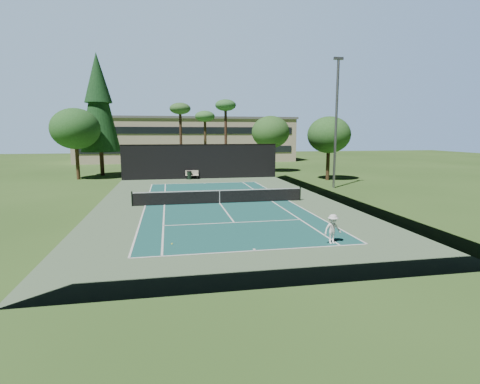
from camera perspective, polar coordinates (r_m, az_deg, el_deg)
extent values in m
plane|color=#335720|center=(28.40, -3.12, -1.73)|extent=(160.00, 160.00, 0.00)
cube|color=#587753|center=(28.40, -3.12, -1.72)|extent=(18.00, 32.00, 0.01)
cube|color=#1B5752|center=(28.40, -3.12, -1.71)|extent=(10.97, 23.77, 0.01)
cube|color=white|center=(17.03, 2.33, -8.92)|extent=(10.97, 0.10, 0.01)
cube|color=white|center=(40.07, -5.41, 1.38)|extent=(10.97, 0.10, 0.01)
cube|color=white|center=(22.21, -0.89, -4.67)|extent=(8.23, 0.10, 0.01)
cube|color=white|center=(34.66, -4.54, 0.22)|extent=(8.23, 0.10, 0.01)
cube|color=white|center=(28.21, -14.24, -2.03)|extent=(0.10, 23.77, 0.01)
cube|color=white|center=(29.62, 7.46, -1.32)|extent=(0.10, 23.77, 0.01)
cube|color=white|center=(28.16, -11.45, -1.95)|extent=(0.10, 23.77, 0.01)
cube|color=white|center=(29.22, 4.90, -1.41)|extent=(0.10, 23.77, 0.01)
cube|color=white|center=(28.40, -3.12, -1.69)|extent=(0.10, 12.80, 0.01)
cube|color=white|center=(17.17, 2.22, -8.77)|extent=(0.10, 0.30, 0.01)
cube|color=white|center=(39.92, -5.39, 1.35)|extent=(0.10, 0.30, 0.01)
cylinder|color=black|center=(28.19, -16.13, -1.02)|extent=(0.10, 0.10, 1.10)
cylinder|color=black|center=(29.83, 9.15, -0.25)|extent=(0.10, 0.10, 1.10)
cube|color=black|center=(28.31, -3.13, -0.74)|extent=(12.80, 0.02, 0.92)
cube|color=white|center=(28.24, -3.14, 0.23)|extent=(12.80, 0.04, 0.07)
cube|color=white|center=(28.31, -3.13, -0.74)|extent=(0.05, 0.03, 0.92)
cube|color=black|center=(43.94, -5.96, 4.62)|extent=(18.00, 0.04, 4.00)
cube|color=black|center=(12.66, 6.64, -5.92)|extent=(18.00, 0.04, 4.00)
cube|color=black|center=(30.62, 13.80, 2.58)|extent=(0.04, 32.00, 4.00)
cube|color=black|center=(28.35, -21.50, 1.73)|extent=(0.04, 32.00, 4.00)
cube|color=black|center=(43.84, -6.00, 7.23)|extent=(18.00, 0.06, 0.06)
imported|color=white|center=(18.51, 13.94, -5.49)|extent=(1.00, 0.69, 1.43)
sphere|color=#ECF638|center=(18.24, -10.33, -7.78)|extent=(0.08, 0.08, 0.08)
sphere|color=#E0EE36|center=(29.48, -4.97, -1.29)|extent=(0.08, 0.08, 0.08)
sphere|color=#C1D22F|center=(31.82, -2.77, -0.52)|extent=(0.06, 0.06, 0.06)
sphere|color=#CCEC35|center=(31.18, -11.88, -0.89)|extent=(0.08, 0.08, 0.08)
cube|color=beige|center=(43.69, -7.32, 2.53)|extent=(1.50, 0.45, 0.05)
cube|color=beige|center=(43.86, -7.35, 2.95)|extent=(1.50, 0.06, 0.55)
cube|color=black|center=(43.68, -8.10, 2.20)|extent=(0.06, 0.40, 0.42)
cube|color=black|center=(43.76, -6.53, 2.24)|extent=(0.06, 0.40, 0.42)
cylinder|color=black|center=(43.63, -7.74, 2.51)|extent=(0.52, 0.52, 0.90)
cylinder|color=black|center=(43.58, -7.76, 3.13)|extent=(0.56, 0.56, 0.05)
cylinder|color=#4A3020|center=(50.47, -20.30, 4.44)|extent=(0.50, 0.50, 3.60)
cone|color=#163D19|center=(50.50, -20.75, 12.60)|extent=(4.80, 4.80, 12.00)
cone|color=#143919|center=(50.81, -20.94, 15.97)|extent=(3.30, 3.30, 6.00)
cylinder|color=#3F291B|center=(51.71, -9.00, 7.72)|extent=(0.36, 0.36, 8.55)
ellipsoid|color=#34602B|center=(51.80, -9.11, 12.45)|extent=(2.80, 2.80, 1.54)
cylinder|color=#412E1C|center=(53.94, -5.31, 7.35)|extent=(0.36, 0.36, 7.65)
ellipsoid|color=#346D31|center=(53.98, -5.37, 11.41)|extent=(2.80, 2.80, 1.54)
cylinder|color=#41281C|center=(51.26, -2.18, 8.06)|extent=(0.36, 0.36, 9.00)
ellipsoid|color=#2F6930|center=(51.39, -2.21, 13.08)|extent=(2.80, 2.80, 1.54)
cylinder|color=#472B1E|center=(51.64, 4.63, 5.00)|extent=(0.40, 0.40, 3.52)
ellipsoid|color=#2B5822|center=(51.53, 4.68, 9.09)|extent=(5.12, 5.12, 4.35)
cylinder|color=#44301D|center=(43.59, 13.23, 3.94)|extent=(0.40, 0.40, 3.30)
ellipsoid|color=#285A23|center=(43.44, 13.40, 8.48)|extent=(4.80, 4.80, 4.08)
cylinder|color=#4D3521|center=(46.93, -23.51, 4.04)|extent=(0.40, 0.40, 3.74)
ellipsoid|color=#245822|center=(46.82, -23.81, 8.81)|extent=(5.44, 5.44, 4.62)
cube|color=tan|center=(73.77, -8.00, 7.84)|extent=(40.00, 12.00, 8.00)
cube|color=#59595B|center=(73.82, -8.07, 11.02)|extent=(40.50, 12.50, 0.40)
cube|color=black|center=(67.78, -7.71, 6.41)|extent=(38.00, 0.15, 1.20)
cube|color=black|center=(67.72, -7.77, 9.28)|extent=(38.00, 0.15, 1.20)
cylinder|color=gray|center=(37.16, 14.41, 9.80)|extent=(0.24, 0.24, 12.00)
cube|color=gray|center=(37.79, 14.79, 19.08)|extent=(0.90, 0.25, 0.25)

